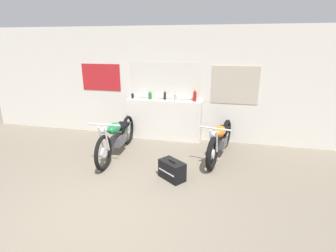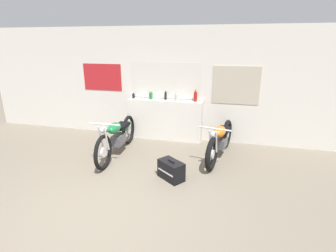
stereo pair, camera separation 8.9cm
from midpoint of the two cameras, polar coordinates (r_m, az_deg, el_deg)
The scene contains 11 objects.
ground_plane at distance 4.21m, azimuth -15.37°, elevation -18.12°, with size 24.00×24.00×0.00m, color #706656.
wall_back at distance 6.75m, azimuth -1.58°, elevation 9.13°, with size 10.00×0.07×2.80m.
sill_counter at distance 6.72m, azimuth -0.33°, elevation 1.36°, with size 1.90×0.28×1.03m.
bottle_leftmost at distance 6.84m, azimuth -7.15°, elevation 6.59°, with size 0.07×0.07×0.16m.
bottle_left_center at distance 6.68m, azimuth -3.37°, elevation 6.69°, with size 0.09×0.09×0.23m.
bottle_center at distance 6.61m, azimuth -0.14°, elevation 6.69°, with size 0.06×0.06×0.25m.
bottle_right_center at distance 6.47m, azimuth 2.21°, elevation 6.38°, with size 0.07×0.07×0.24m.
bottle_rightmost at distance 6.44m, azimuth 6.39°, elevation 6.53°, with size 0.08×0.08×0.31m.
motorcycle_orange at distance 5.78m, azimuth 11.71°, elevation -3.03°, with size 0.64×1.96×0.84m.
motorcycle_green at distance 5.89m, azimuth -10.64°, elevation -2.22°, with size 0.64×2.13×0.91m.
hard_case_black at distance 4.88m, azimuth 1.22°, elevation -9.59°, with size 0.56×0.51×0.38m.
Camera 2 is at (1.88, -2.89, 2.43)m, focal length 28.00 mm.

